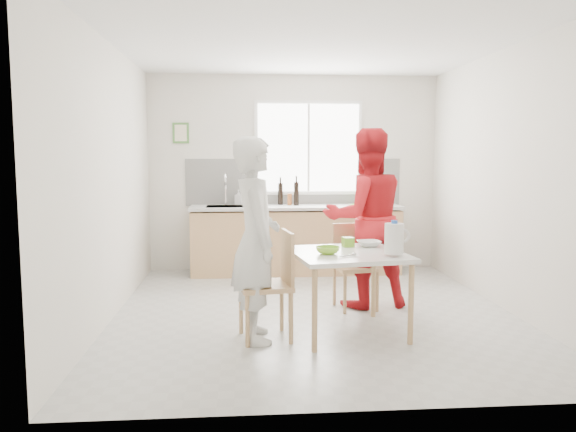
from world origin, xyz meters
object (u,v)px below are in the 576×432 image
(chair_far, at_px, (354,262))
(bowl_white, at_px, (369,244))
(dining_table, at_px, (347,260))
(person_white, at_px, (256,240))
(chair_left, at_px, (273,280))
(wine_bottle_b, at_px, (280,194))
(milk_jug, at_px, (395,238))
(person_red, at_px, (366,218))
(wine_bottle_a, at_px, (296,194))
(bowl_green, at_px, (328,250))

(chair_far, relative_size, bowl_white, 3.95)
(dining_table, xyz_separation_m, person_white, (-0.82, -0.12, 0.22))
(chair_left, bearing_deg, wine_bottle_b, 166.56)
(chair_far, distance_m, bowl_white, 0.63)
(chair_left, distance_m, wine_bottle_b, 2.98)
(bowl_white, relative_size, milk_jug, 0.77)
(person_red, distance_m, milk_jug, 1.13)
(chair_left, distance_m, person_red, 1.49)
(person_white, relative_size, wine_bottle_a, 5.49)
(person_red, height_order, wine_bottle_a, person_red)
(person_red, xyz_separation_m, bowl_green, (-0.55, -0.97, -0.17))
(bowl_green, relative_size, wine_bottle_a, 0.65)
(person_red, bearing_deg, person_white, 32.36)
(wine_bottle_b, bearing_deg, bowl_green, -85.60)
(milk_jug, xyz_separation_m, wine_bottle_a, (-0.57, 2.93, 0.19))
(chair_far, xyz_separation_m, person_white, (-1.05, -0.98, 0.39))
(chair_far, distance_m, person_red, 0.47)
(person_red, relative_size, bowl_green, 9.08)
(person_white, distance_m, milk_jug, 1.19)
(chair_far, bearing_deg, chair_left, -141.55)
(milk_jug, height_order, wine_bottle_a, wine_bottle_a)
(dining_table, distance_m, chair_far, 0.91)
(chair_far, distance_m, milk_jug, 1.17)
(chair_far, xyz_separation_m, wine_bottle_b, (-0.64, 1.96, 0.59))
(chair_left, height_order, person_red, person_red)
(person_white, bearing_deg, bowl_green, -94.54)
(chair_far, xyz_separation_m, person_red, (0.13, 0.04, 0.45))
(chair_far, bearing_deg, wine_bottle_a, 94.83)
(chair_far, bearing_deg, milk_jug, -91.34)
(bowl_white, bearing_deg, bowl_green, -140.65)
(bowl_green, distance_m, bowl_white, 0.58)
(dining_table, height_order, chair_left, chair_left)
(chair_left, bearing_deg, wine_bottle_a, 162.14)
(chair_far, distance_m, person_white, 1.49)
(wine_bottle_a, bearing_deg, person_white, -102.34)
(bowl_white, xyz_separation_m, wine_bottle_a, (-0.47, 2.41, 0.31))
(wine_bottle_a, xyz_separation_m, wine_bottle_b, (-0.21, 0.12, -0.01))
(bowl_green, bearing_deg, milk_jug, -15.36)
(dining_table, relative_size, person_red, 0.58)
(chair_left, relative_size, milk_jug, 3.29)
(person_red, relative_size, wine_bottle_b, 6.26)
(person_white, bearing_deg, wine_bottle_a, -20.72)
(wine_bottle_a, distance_m, wine_bottle_b, 0.24)
(milk_jug, bearing_deg, person_white, 166.34)
(chair_left, xyz_separation_m, chair_far, (0.90, 0.96, -0.04))
(dining_table, bearing_deg, chair_left, -171.61)
(person_white, xyz_separation_m, bowl_white, (1.08, 0.41, -0.11))
(dining_table, distance_m, person_red, 1.00)
(bowl_green, bearing_deg, chair_far, 65.99)
(dining_table, distance_m, milk_jug, 0.49)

